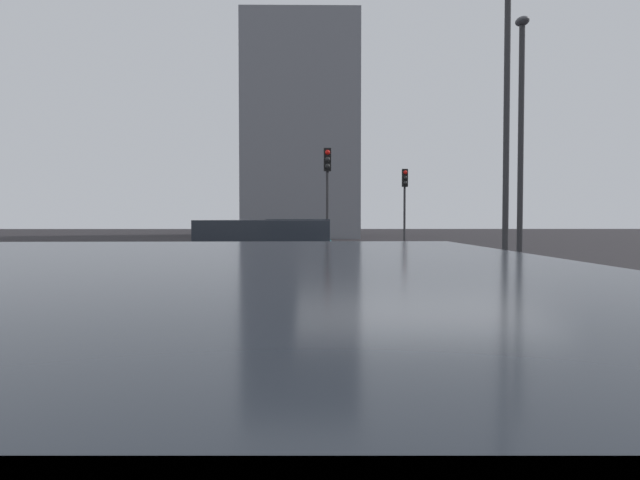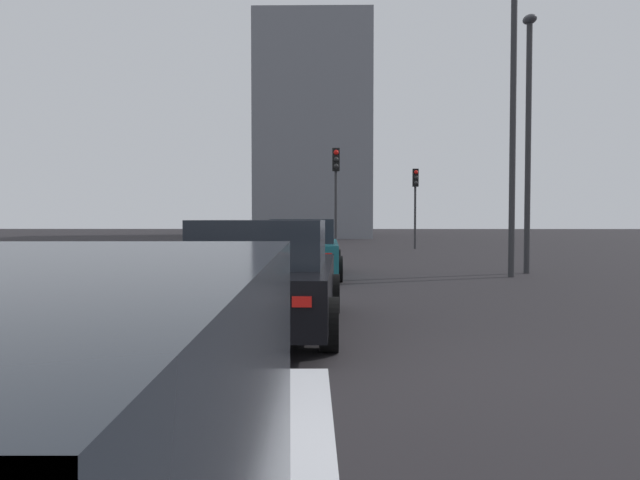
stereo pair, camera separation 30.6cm
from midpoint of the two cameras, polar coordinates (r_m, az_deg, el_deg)
The scene contains 8 objects.
ground_plane at distance 6.45m, azimuth 7.79°, elevation -12.72°, with size 160.00×160.00×0.20m, color black.
car_teal_right_lead at distance 15.71m, azimuth -2.60°, elevation -0.85°, with size 4.77×2.02×1.53m.
car_black_right_second at distance 8.21m, azimuth -5.92°, elevation -3.57°, with size 4.56×2.16×1.53m.
traffic_light_near_left at distance 30.25m, azimuth 7.92°, elevation 4.67°, with size 0.32×0.29×4.05m.
traffic_light_near_right at distance 23.32m, azimuth 0.34°, elevation 5.90°, with size 0.32×0.29×4.31m.
street_lamp_kerbside at distance 16.63m, azimuth 17.10°, elevation 12.97°, with size 0.56×0.36×8.09m.
street_lamp_far at distance 17.78m, azimuth 18.39°, elevation 10.71°, with size 0.56×0.36×7.18m.
building_facade_left at distance 52.39m, azimuth -1.93°, elevation 9.90°, with size 15.64×9.08×17.30m, color slate.
Camera 1 is at (-6.17, 1.09, 1.55)m, focal length 33.10 mm.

